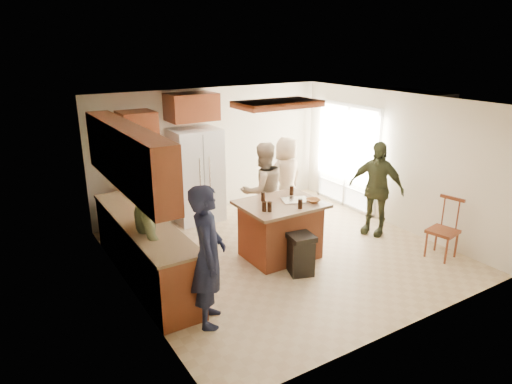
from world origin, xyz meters
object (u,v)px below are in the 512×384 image
person_side_right (376,188)px  kitchen_island (280,229)px  refrigerator (196,175)px  trash_bin (301,254)px  spindle_chair (443,231)px  person_behind_left (263,191)px  person_counter (152,229)px  person_front_left (208,256)px  person_behind_right (286,177)px

person_side_right → kitchen_island: 2.04m
person_side_right → refrigerator: size_ratio=0.95×
trash_bin → spindle_chair: spindle_chair is taller
person_behind_left → person_counter: 2.38m
person_front_left → person_counter: person_counter is taller
person_counter → trash_bin: 2.22m
person_behind_right → refrigerator: size_ratio=0.89×
trash_bin → kitchen_island: bearing=84.1°
person_side_right → person_counter: person_counter is taller
person_side_right → kitchen_island: bearing=-117.8°
person_counter → spindle_chair: size_ratio=1.82×
person_side_right → trash_bin: 2.20m
spindle_chair → trash_bin: bearing=161.7°
trash_bin → person_front_left: bearing=-167.0°
person_behind_right → person_counter: bearing=10.5°
person_counter → refrigerator: 2.65m
person_front_left → person_counter: (-0.29, 1.14, 0.01)m
person_behind_left → spindle_chair: size_ratio=1.73×
person_counter → refrigerator: person_counter is taller
person_behind_left → spindle_chair: (2.03, -2.23, -0.41)m
person_side_right → trash_bin: (-2.06, -0.54, -0.54)m
person_front_left → person_counter: size_ratio=0.99×
person_behind_right → spindle_chair: person_behind_right is taller
refrigerator → person_front_left: bearing=-112.4°
person_behind_right → spindle_chair: size_ratio=1.61×
kitchen_island → person_front_left: bearing=-149.8°
person_behind_right → person_counter: 3.50m
person_front_left → person_behind_left: bearing=-18.7°
person_behind_right → kitchen_island: (-1.15, -1.46, -0.33)m
person_front_left → refrigerator: (1.34, 3.23, -0.00)m
person_front_left → person_behind_left: person_front_left is taller
person_behind_left → person_side_right: (1.80, -0.93, -0.01)m
person_behind_left → kitchen_island: (-0.20, -0.83, -0.39)m
refrigerator → spindle_chair: 4.50m
person_counter → kitchen_island: person_counter is taller
trash_bin → spindle_chair: 2.41m
person_behind_left → person_side_right: person_behind_left is taller
person_front_left → spindle_chair: 4.05m
person_front_left → person_behind_left: (1.98, 1.87, -0.04)m
person_front_left → kitchen_island: 2.11m
kitchen_island → trash_bin: size_ratio=2.03×
person_behind_left → kitchen_island: size_ratio=1.35×
person_behind_right → person_side_right: (0.85, -1.56, 0.06)m
person_counter → refrigerator: bearing=-32.0°
person_counter → kitchen_island: size_ratio=1.42×
person_front_left → kitchen_island: person_front_left is taller
person_behind_right → person_side_right: 1.78m
person_side_right → person_front_left: bearing=-101.0°
person_behind_right → refrigerator: bearing=-37.0°
person_behind_right → spindle_chair: (1.07, -2.86, -0.35)m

